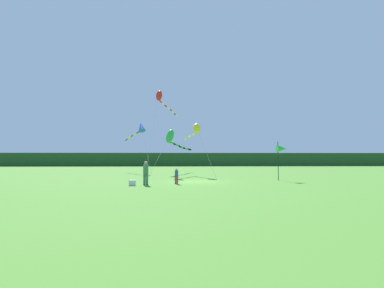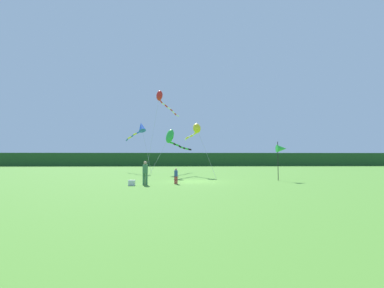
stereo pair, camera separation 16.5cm
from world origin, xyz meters
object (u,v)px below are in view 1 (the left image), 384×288
Objects in this scene: kite_green at (171,138)px; kite_blue at (140,128)px; cooler_box at (132,183)px; person_adult at (146,172)px; kite_yellow at (196,129)px; person_child at (177,175)px; banner_flag_pole at (282,149)px; kite_red at (161,98)px.

kite_green is 9.04m from kite_blue.
cooler_box is 10.51m from kite_green.
kite_yellow is at bearing 66.77° from person_adult.
kite_blue is (-2.94, 16.52, 5.12)m from person_adult.
person_adult is 0.24× the size of kite_blue.
kite_yellow is (2.08, 9.53, 4.66)m from person_child.
cooler_box is 13.02m from kite_yellow.
kite_green is at bearing -58.80° from kite_blue.
cooler_box is at bearing -83.28° from kite_blue.
person_child is 17.47m from kite_blue.
banner_flag_pole is 0.56× the size of kite_yellow.
kite_green is (-10.29, 5.31, 1.39)m from banner_flag_pole.
kite_yellow is 11.27m from kite_red.
kite_blue is at bearing 139.83° from kite_yellow.
kite_blue is at bearing -137.39° from kite_red.
kite_green is at bearing 74.48° from cooler_box.
person_child is 0.17× the size of kite_blue.
kite_red is (0.70, 19.38, 10.59)m from cooler_box.
banner_flag_pole is at bearing 17.33° from cooler_box.
kite_red reaches higher than cooler_box.
banner_flag_pole is (11.93, 3.64, 1.87)m from person_adult.
person_child is at bearing -102.32° from kite_yellow.
banner_flag_pole reaches higher than person_child.
kite_red is (-4.67, 8.69, 5.44)m from kite_yellow.
person_adult is 9.67m from kite_green.
kite_yellow reaches higher than person_child.
kite_red is at bearing 42.61° from kite_blue.
cooler_box is at bearing -116.67° from kite_yellow.
banner_flag_pole is 10.34m from kite_yellow.
kite_blue is at bearing 96.72° from cooler_box.
banner_flag_pole is at bearing -51.60° from kite_red.
person_adult is 3.79× the size of cooler_box.
banner_flag_pole is 11.66m from kite_green.
kite_yellow is at bearing -40.17° from kite_blue.
cooler_box is 0.14× the size of banner_flag_pole.
kite_yellow is 0.85× the size of kite_blue.
kite_blue is (-14.87, 12.88, 3.25)m from banner_flag_pole.
person_child is (2.34, 0.78, -0.32)m from person_adult.
cooler_box is (-0.95, -0.38, -0.81)m from person_adult.
kite_yellow is at bearing 26.00° from kite_green.
person_adult is 17.54m from kite_blue.
person_adult is 0.29× the size of kite_yellow.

